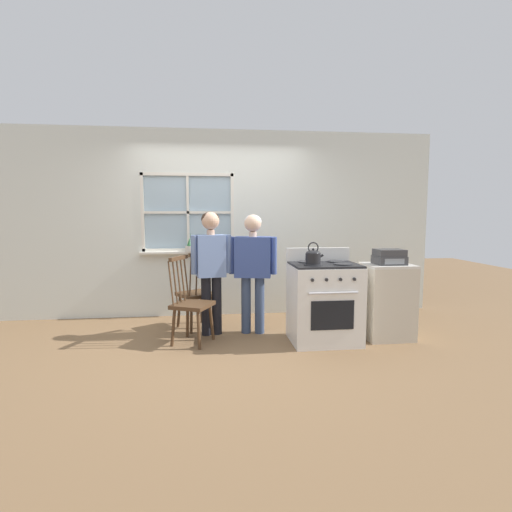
% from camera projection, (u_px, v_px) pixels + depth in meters
% --- Properties ---
extents(ground_plane, '(16.00, 16.00, 0.00)m').
position_uv_depth(ground_plane, '(224.00, 344.00, 4.60)').
color(ground_plane, brown).
extents(wall_back, '(6.40, 0.16, 2.70)m').
position_uv_depth(wall_back, '(222.00, 225.00, 5.85)').
color(wall_back, silver).
rests_on(wall_back, ground_plane).
extents(chair_by_window, '(0.54, 0.55, 1.01)m').
position_uv_depth(chair_by_window, '(191.00, 304.00, 4.61)').
color(chair_by_window, '#4C331E').
rests_on(chair_by_window, ground_plane).
extents(chair_near_wall, '(0.57, 0.56, 1.01)m').
position_uv_depth(chair_near_wall, '(197.00, 294.00, 5.20)').
color(chair_near_wall, '#4C331E').
rests_on(chair_near_wall, ground_plane).
extents(person_elderly_left, '(0.50, 0.26, 1.52)m').
position_uv_depth(person_elderly_left, '(211.00, 260.00, 4.88)').
color(person_elderly_left, black).
rests_on(person_elderly_left, ground_plane).
extents(person_teen_center, '(0.61, 0.29, 1.49)m').
position_uv_depth(person_teen_center, '(253.00, 261.00, 4.95)').
color(person_teen_center, '#384766').
rests_on(person_teen_center, ground_plane).
extents(stove, '(0.78, 0.68, 1.08)m').
position_uv_depth(stove, '(324.00, 302.00, 4.66)').
color(stove, white).
rests_on(stove, ground_plane).
extents(kettle, '(0.21, 0.17, 0.25)m').
position_uv_depth(kettle, '(313.00, 256.00, 4.45)').
color(kettle, black).
rests_on(kettle, stove).
extents(potted_plant, '(0.14, 0.14, 0.27)m').
position_uv_depth(potted_plant, '(190.00, 247.00, 5.74)').
color(potted_plant, beige).
rests_on(potted_plant, wall_back).
extents(side_counter, '(0.55, 0.50, 0.90)m').
position_uv_depth(side_counter, '(387.00, 301.00, 4.81)').
color(side_counter, beige).
rests_on(side_counter, ground_plane).
extents(stereo, '(0.34, 0.29, 0.18)m').
position_uv_depth(stereo, '(389.00, 257.00, 4.73)').
color(stereo, '#38383A').
rests_on(stereo, side_counter).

